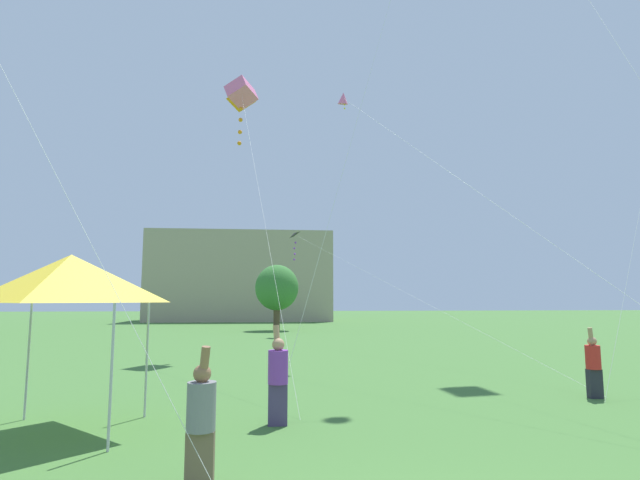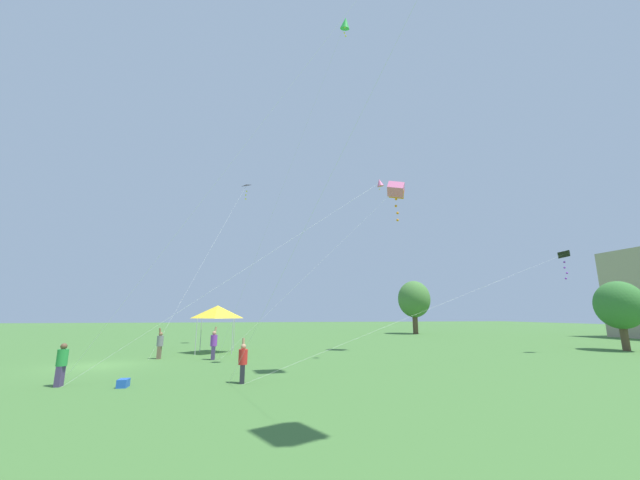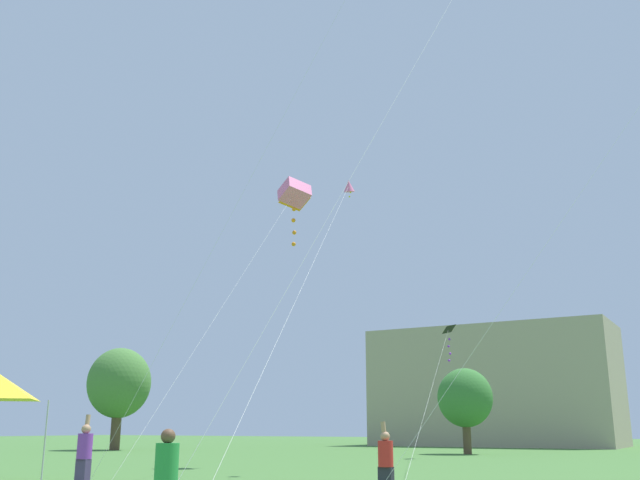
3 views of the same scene
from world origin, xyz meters
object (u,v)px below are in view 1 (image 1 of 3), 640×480
Objects in this scene: festival_tent at (70,279)px; kite_black_delta_0 at (295,236)px; kite_pink_diamond_3 at (344,99)px; kite_pink_box_4 at (241,94)px; person_grey_shirt at (201,420)px; person_red_shirt at (593,364)px; person_purple_shirt at (278,376)px.

kite_black_delta_0 is (5.88, 26.18, 4.25)m from festival_tent.
kite_pink_box_4 reaches higher than kite_pink_diamond_3.
kite_black_delta_0 is at bearing 114.91° from person_grey_shirt.
kite_pink_box_4 reaches higher than festival_tent.
kite_black_delta_0 reaches higher than person_red_shirt.
festival_tent is 0.14× the size of kite_black_delta_0.
kite_pink_diamond_3 is (-5.46, 8.53, 10.76)m from person_red_shirt.
festival_tent reaches higher than person_red_shirt.
person_red_shirt is at bearing -73.90° from kite_black_delta_0.
festival_tent reaches higher than person_purple_shirt.
festival_tent is at bearing -102.67° from kite_black_delta_0.
person_red_shirt is (12.78, 2.29, -2.15)m from festival_tent.
kite_pink_diamond_3 is at bearing -84.68° from kite_black_delta_0.
kite_pink_diamond_3 is at bearing -34.51° from kite_pink_box_4.
person_grey_shirt is 21.26m from kite_pink_box_4.
person_red_shirt is at bearing 10.18° from festival_tent.
kite_pink_diamond_3 reaches higher than person_red_shirt.
person_red_shirt is 14.78m from kite_pink_diamond_3.
person_red_shirt is 0.90× the size of person_purple_shirt.
kite_pink_diamond_3 is (3.06, 10.58, 10.66)m from person_purple_shirt.
kite_pink_box_4 is (-0.64, 17.45, 12.13)m from person_grey_shirt.
person_purple_shirt is 0.08× the size of kite_black_delta_0.
person_purple_shirt is at bearing -29.14° from person_red_shirt.
person_purple_shirt is at bearing 3.41° from festival_tent.
person_grey_shirt is at bearing -106.52° from kite_pink_diamond_3.
kite_pink_diamond_3 reaches higher than kite_black_delta_0.
kite_pink_box_4 reaches higher than kite_black_delta_0.
person_grey_shirt is 0.95× the size of person_purple_shirt.
person_red_shirt is at bearing 60.36° from person_grey_shirt.
kite_pink_box_4 is at bearing -14.70° from person_purple_shirt.
kite_pink_diamond_3 is at bearing -38.09° from person_purple_shirt.
kite_pink_diamond_3 is (4.19, 14.13, 10.71)m from person_grey_shirt.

